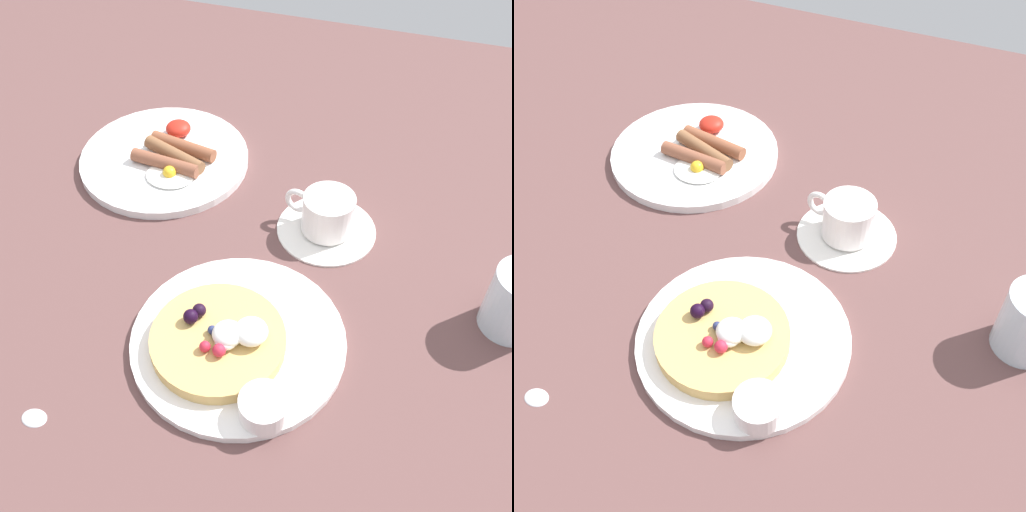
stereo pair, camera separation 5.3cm
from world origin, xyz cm
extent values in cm
cube|color=brown|center=(0.00, 0.00, -1.50)|extent=(173.27, 139.93, 3.00)
cylinder|color=white|center=(5.51, -10.43, 0.52)|extent=(25.26, 25.26, 1.04)
cylinder|color=tan|center=(3.62, -12.03, 1.93)|extent=(15.63, 15.63, 1.78)
sphere|color=#333A5C|center=(0.68, -9.63, 3.46)|extent=(1.28, 1.28, 1.28)
sphere|color=navy|center=(5.40, -12.30, 3.50)|extent=(1.36, 1.36, 1.36)
sphere|color=black|center=(4.62, -12.19, 3.70)|extent=(1.76, 1.76, 1.76)
sphere|color=navy|center=(3.57, -12.10, 3.46)|extent=(1.28, 1.28, 1.28)
sphere|color=black|center=(-0.29, -10.96, 3.71)|extent=(1.76, 1.76, 1.76)
sphere|color=red|center=(2.93, -14.21, 3.47)|extent=(1.29, 1.29, 1.29)
sphere|color=navy|center=(2.89, -11.77, 3.35)|extent=(1.05, 1.05, 1.05)
sphere|color=#C5253D|center=(4.62, -14.28, 3.58)|extent=(1.51, 1.51, 1.51)
sphere|color=black|center=(0.59, -9.76, 3.63)|extent=(1.61, 1.61, 1.61)
sphere|color=navy|center=(4.13, -10.81, 3.42)|extent=(1.20, 1.20, 1.20)
ellipsoid|color=white|center=(7.30, -11.11, 3.99)|extent=(3.90, 3.90, 2.34)
ellipsoid|color=white|center=(4.88, -12.08, 3.89)|extent=(3.54, 3.54, 2.13)
ellipsoid|color=white|center=(4.91, -12.78, 3.61)|extent=(2.61, 2.61, 1.56)
cylinder|color=white|center=(11.11, -18.90, 2.42)|extent=(5.35, 5.35, 2.76)
cylinder|color=#7D3A0A|center=(11.11, -18.90, 2.98)|extent=(4.39, 4.39, 0.33)
cylinder|color=white|center=(-15.85, 18.15, 0.64)|extent=(25.65, 25.65, 1.29)
cylinder|color=brown|center=(-13.35, 19.93, 2.30)|extent=(10.88, 3.90, 2.02)
cylinder|color=brown|center=(-13.91, 17.67, 2.30)|extent=(10.72, 5.67, 2.02)
cylinder|color=brown|center=(-14.46, 15.41, 2.30)|extent=(10.84, 3.13, 2.02)
ellipsoid|color=white|center=(-13.10, 13.82, 1.59)|extent=(7.25, 6.16, 0.60)
sphere|color=yellow|center=(-13.10, 13.82, 2.09)|extent=(2.00, 2.00, 2.00)
ellipsoid|color=red|center=(-15.78, 23.92, 2.37)|extent=(3.93, 3.93, 2.16)
cylinder|color=white|center=(11.20, 10.90, 0.32)|extent=(13.60, 13.60, 0.64)
cylinder|color=white|center=(11.20, 10.90, 3.35)|extent=(7.02, 7.02, 5.42)
torus|color=white|center=(6.78, 11.79, 3.62)|extent=(3.92, 1.54, 3.84)
cylinder|color=brown|center=(11.20, 10.90, 5.09)|extent=(5.96, 5.96, 0.43)
ellipsoid|color=silver|center=(-12.37, -26.13, 0.30)|extent=(2.86, 2.20, 0.60)
camera|label=1|loc=(20.01, -50.23, 61.12)|focal=43.92mm
camera|label=2|loc=(24.96, -48.42, 61.12)|focal=43.92mm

